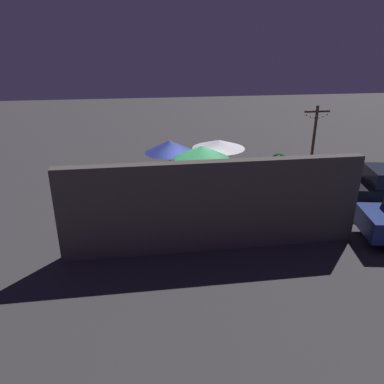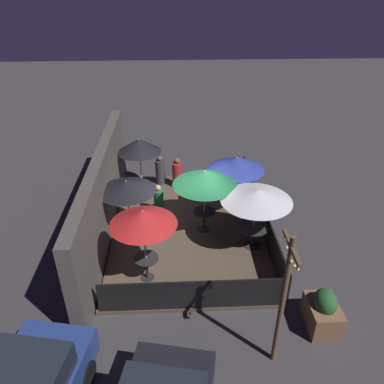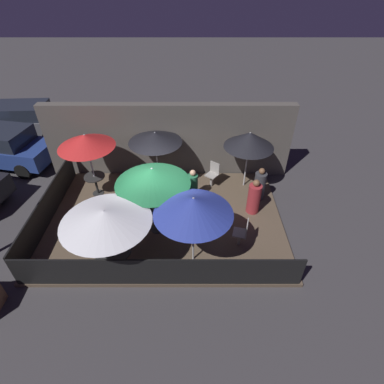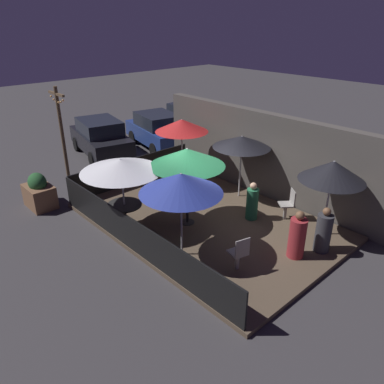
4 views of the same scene
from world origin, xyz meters
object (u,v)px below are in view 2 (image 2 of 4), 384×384
at_px(patio_umbrella_0, 257,195).
at_px(patron_0, 159,201).
at_px(dining_table_2, 146,262).
at_px(patron_1, 177,174).
at_px(patron_2, 160,171).
at_px(patio_chair_1, 215,181).
at_px(patio_umbrella_4, 139,146).
at_px(patio_umbrella_5, 127,186).
at_px(light_post, 283,297).
at_px(patio_chair_0, 139,191).
at_px(planter_box, 323,311).
at_px(patio_umbrella_3, 236,163).
at_px(dining_table_1, 204,215).
at_px(patio_umbrella_2, 143,218).
at_px(patio_umbrella_1, 205,178).
at_px(dining_table_0, 253,230).

relative_size(patio_umbrella_0, patron_0, 1.89).
relative_size(dining_table_2, patron_1, 0.59).
distance_m(patron_0, patron_2, 2.34).
xyz_separation_m(patio_chair_1, patron_0, (-1.44, 2.24, 0.02)).
relative_size(patio_umbrella_4, patron_1, 1.71).
height_order(patio_umbrella_0, patio_umbrella_4, patio_umbrella_4).
distance_m(patron_0, patron_1, 2.15).
height_order(patio_umbrella_5, dining_table_2, patio_umbrella_5).
height_order(patio_chair_1, patron_1, patron_1).
relative_size(patron_0, light_post, 0.33).
bearing_deg(patio_chair_0, planter_box, -11.84).
relative_size(patio_umbrella_3, dining_table_1, 2.92).
xyz_separation_m(patio_umbrella_0, dining_table_2, (-1.37, 3.37, -1.34)).
bearing_deg(patron_1, patio_umbrella_3, -88.69).
bearing_deg(patron_0, planter_box, -78.45).
distance_m(patio_umbrella_2, dining_table_1, 3.37).
bearing_deg(patron_2, patron_1, -73.19).
bearing_deg(patron_1, patio_umbrella_5, -160.99).
height_order(patron_1, planter_box, patron_1).
xyz_separation_m(patio_umbrella_1, patio_umbrella_4, (3.07, 2.37, -0.14)).
bearing_deg(patron_0, light_post, -92.68).
height_order(patio_umbrella_2, light_post, light_post).
distance_m(patio_chair_0, patron_0, 1.07).
relative_size(patio_umbrella_3, patio_umbrella_4, 1.03).
bearing_deg(dining_table_2, dining_table_0, -67.95).
xyz_separation_m(patio_umbrella_3, planter_box, (-5.34, -1.50, -1.61)).
bearing_deg(patio_umbrella_1, light_post, -166.09).
bearing_deg(patio_umbrella_0, dining_table_0, 180.00).
xyz_separation_m(dining_table_2, light_post, (-2.76, -3.12, 1.32)).
bearing_deg(patron_2, dining_table_2, -142.11).
distance_m(patio_umbrella_2, planter_box, 5.23).
distance_m(patio_umbrella_2, patio_umbrella_5, 2.28).
height_order(patio_umbrella_0, patio_chair_0, patio_umbrella_0).
bearing_deg(patron_0, patio_umbrella_1, -62.47).
bearing_deg(patron_1, patio_umbrella_2, -144.68).
bearing_deg(dining_table_0, patio_chair_1, 13.89).
bearing_deg(patio_umbrella_5, patio_umbrella_4, -2.77).
height_order(patio_chair_0, light_post, light_post).
height_order(patio_umbrella_0, patron_2, patio_umbrella_0).
xyz_separation_m(patio_umbrella_1, patio_umbrella_2, (-2.35, 1.85, 0.10)).
height_order(patio_chair_0, patron_1, patron_1).
bearing_deg(dining_table_0, light_post, 176.54).
xyz_separation_m(dining_table_1, patio_chair_0, (1.87, 2.37, -0.07)).
relative_size(patio_umbrella_0, patio_umbrella_1, 0.97).
xyz_separation_m(dining_table_1, planter_box, (-4.21, -2.71, -0.20)).
bearing_deg(dining_table_0, patio_umbrella_4, 43.87).
bearing_deg(dining_table_2, patron_0, -4.17).
relative_size(dining_table_2, patio_chair_1, 0.82).
bearing_deg(planter_box, light_post, 121.97).
distance_m(patron_1, light_post, 8.64).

